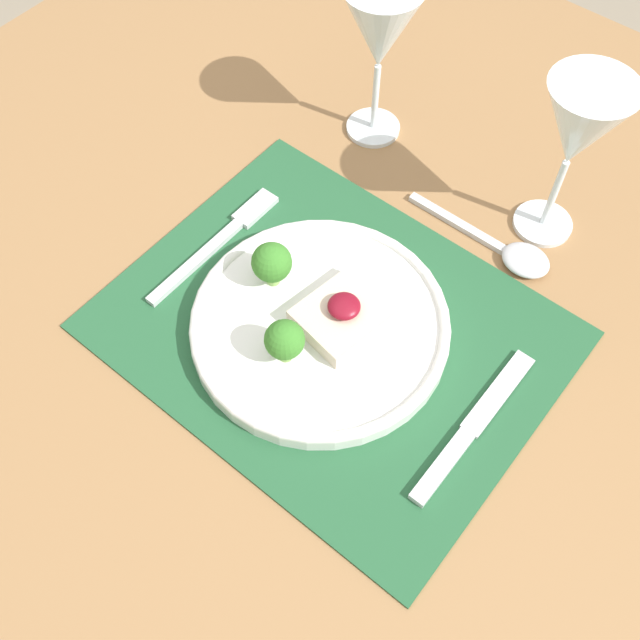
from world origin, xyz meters
TOP-DOWN VIEW (x-y plane):
  - ground_plane at (0.00, 0.00)m, footprint 8.00×8.00m
  - dining_table at (0.00, 0.00)m, footprint 1.33×1.29m
  - placemat at (0.00, 0.00)m, footprint 0.44×0.35m
  - dinner_plate at (-0.01, -0.01)m, footprint 0.26×0.26m
  - fork at (-0.17, 0.02)m, footprint 0.02×0.19m
  - knife at (0.17, -0.01)m, footprint 0.02×0.19m
  - spoon at (0.09, 0.20)m, footprint 0.18×0.04m
  - wine_glass_near at (0.10, 0.26)m, footprint 0.09×0.09m
  - wine_glass_far at (-0.14, 0.26)m, footprint 0.09×0.09m

SIDE VIEW (x-z plane):
  - ground_plane at x=0.00m, z-range 0.00..0.00m
  - dining_table at x=0.00m, z-range 0.30..1.08m
  - placemat at x=0.00m, z-range 0.77..0.78m
  - fork at x=-0.17m, z-range 0.78..0.78m
  - knife at x=0.17m, z-range 0.77..0.78m
  - spoon at x=0.09m, z-range 0.77..0.79m
  - dinner_plate at x=-0.01m, z-range 0.75..0.82m
  - wine_glass_far at x=-0.14m, z-range 0.81..1.01m
  - wine_glass_near at x=0.10m, z-range 0.82..1.01m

